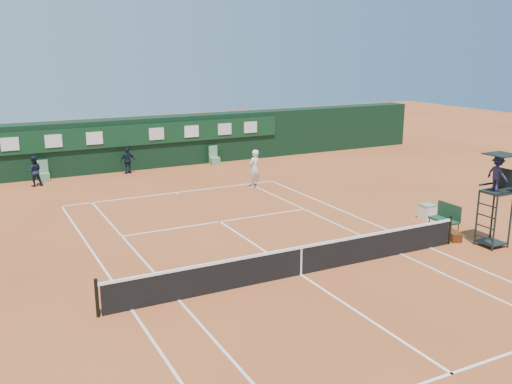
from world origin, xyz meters
The scene contains 14 objects.
ground centered at (0.00, 0.00, 0.00)m, with size 90.00×90.00×0.00m, color #B15529.
court_lines centered at (0.00, 0.00, 0.01)m, with size 11.05×23.85×0.01m.
tennis_net centered at (0.00, 0.00, 0.51)m, with size 12.90×0.10×1.10m.
back_wall centered at (0.00, 18.74, 1.51)m, with size 40.00×1.65×3.00m.
linesman_chair_left centered at (-5.50, 17.48, 0.32)m, with size 0.55×0.50×1.15m.
linesman_chair_right centered at (4.50, 17.48, 0.32)m, with size 0.55×0.50×1.15m.
umpire_chair centered at (7.60, -0.87, 2.46)m, with size 0.96×0.95×3.42m.
player_bench centered at (7.47, 1.24, 0.60)m, with size 0.56×1.20×1.10m.
tennis_bag centered at (6.90, 0.34, 0.17)m, with size 0.39×0.89×0.33m, color black.
cooler centered at (7.95, 2.75, 0.33)m, with size 0.57×0.57×0.65m.
tennis_ball centered at (3.54, 10.86, 0.03)m, with size 0.06×0.06×0.06m, color yellow.
player centered at (4.02, 11.10, 0.99)m, with size 0.72×0.47×1.98m, color white.
ball_kid_left centered at (-6.05, 16.60, 0.80)m, with size 0.77×0.60×1.59m, color black.
ball_kid_right centered at (-0.92, 17.37, 0.75)m, with size 0.88×0.37×1.50m, color black.
Camera 1 is at (-9.05, -14.45, 7.07)m, focal length 40.00 mm.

